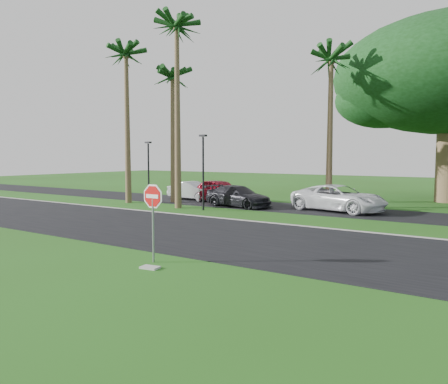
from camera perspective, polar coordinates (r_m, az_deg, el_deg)
ground at (r=16.75m, az=-3.41°, el=-6.84°), size 120.00×120.00×0.00m
road at (r=18.35m, az=0.37°, el=-5.77°), size 120.00×8.00×0.02m
parking_strip at (r=27.64m, az=12.40°, el=-2.30°), size 120.00×5.00×0.02m
curb at (r=21.80m, az=6.23°, el=-4.05°), size 120.00×0.12×0.06m
stop_sign_near at (r=13.87m, az=-9.27°, el=-1.89°), size 1.05×0.07×2.62m
palm_left_far at (r=32.52m, az=-12.67°, el=16.69°), size 5.00×5.00×11.50m
palm_left_mid at (r=32.00m, az=-6.75°, el=14.31°), size 5.00×5.00×10.00m
palm_left_near at (r=29.08m, az=-6.20°, el=20.18°), size 5.00×5.00×12.50m
palm_center at (r=29.41m, az=13.84°, el=16.02°), size 5.00×5.00×10.50m
streetlight_left at (r=31.12m, az=-9.84°, el=3.12°), size 0.45×0.25×4.34m
streetlight_right at (r=26.81m, az=-2.74°, el=3.25°), size 0.45×0.25×4.64m
car_silver at (r=33.10m, az=-4.09°, el=0.14°), size 4.27×1.77×1.37m
car_red at (r=31.42m, az=-0.61°, el=0.14°), size 5.15×3.10×1.64m
car_dark at (r=28.60m, az=1.86°, el=-0.58°), size 4.98×2.58×1.38m
car_minivan at (r=27.16m, az=14.77°, el=-0.81°), size 6.11×3.68×1.59m
utility_slab at (r=13.44m, az=-9.64°, el=-9.69°), size 0.59×0.43×0.06m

